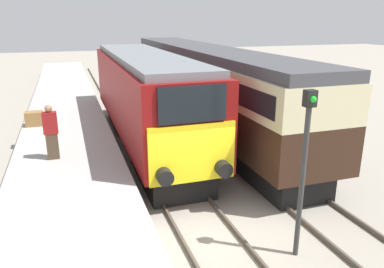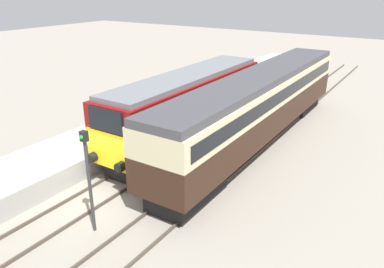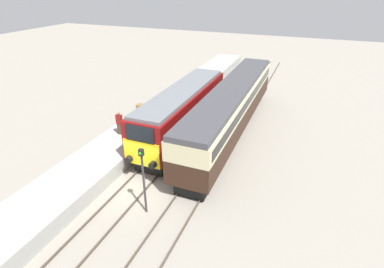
% 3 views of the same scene
% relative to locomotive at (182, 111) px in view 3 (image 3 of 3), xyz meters
% --- Properties ---
extents(ground_plane, '(120.00, 120.00, 0.00)m').
position_rel_locomotive_xyz_m(ground_plane, '(0.00, -7.28, -2.21)').
color(ground_plane, gray).
extents(platform_left, '(3.50, 50.00, 1.01)m').
position_rel_locomotive_xyz_m(platform_left, '(-3.30, 0.72, -1.70)').
color(platform_left, '#A8A8A3').
rests_on(platform_left, ground_plane).
extents(rails_near_track, '(1.51, 60.00, 0.14)m').
position_rel_locomotive_xyz_m(rails_near_track, '(0.00, -2.28, -2.14)').
color(rails_near_track, '#4C4238').
rests_on(rails_near_track, ground_plane).
extents(rails_far_track, '(1.50, 60.00, 0.14)m').
position_rel_locomotive_xyz_m(rails_far_track, '(3.40, -2.28, -2.14)').
color(rails_far_track, '#4C4238').
rests_on(rails_far_track, ground_plane).
extents(locomotive, '(2.70, 12.89, 4.01)m').
position_rel_locomotive_xyz_m(locomotive, '(0.00, 0.00, 0.00)').
color(locomotive, black).
rests_on(locomotive, ground_plane).
extents(passenger_carriage, '(2.75, 18.91, 4.05)m').
position_rel_locomotive_xyz_m(passenger_carriage, '(3.40, 2.07, 0.25)').
color(passenger_carriage, black).
rests_on(passenger_carriage, ground_plane).
extents(person_on_platform, '(0.44, 0.26, 1.78)m').
position_rel_locomotive_xyz_m(person_on_platform, '(-3.71, -3.12, -0.30)').
color(person_on_platform, '#473828').
rests_on(person_on_platform, platform_left).
extents(signal_post, '(0.24, 0.28, 3.96)m').
position_rel_locomotive_xyz_m(signal_post, '(1.70, -8.87, 0.14)').
color(signal_post, '#333333').
rests_on(signal_post, ground_plane).
extents(luggage_crate, '(0.70, 0.56, 0.60)m').
position_rel_locomotive_xyz_m(luggage_crate, '(-4.55, 1.30, -0.89)').
color(luggage_crate, olive).
rests_on(luggage_crate, platform_left).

